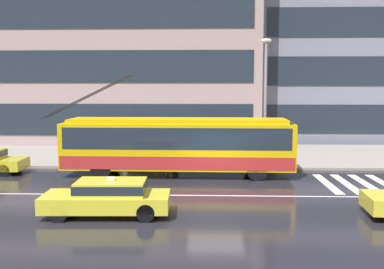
{
  "coord_description": "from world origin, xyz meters",
  "views": [
    {
      "loc": [
        -0.35,
        -19.57,
        4.56
      ],
      "look_at": [
        -1.21,
        3.92,
        2.03
      ],
      "focal_mm": 41.67,
      "sensor_mm": 36.0,
      "label": 1
    }
  ],
  "objects": [
    {
      "name": "crosswalk_stripe_inner_a",
      "position": [
        6.19,
        1.34,
        0.0
      ],
      "size": [
        0.44,
        4.4,
        0.01
      ],
      "primitive_type": "cube",
      "color": "beige",
      "rests_on": "ground_plane"
    },
    {
      "name": "taxi_oncoming_near",
      "position": [
        -3.88,
        -4.24,
        0.7
      ],
      "size": [
        4.52,
        1.9,
        1.39
      ],
      "color": "yellow",
      "rests_on": "ground_plane"
    },
    {
      "name": "pedestrian_at_shelter",
      "position": [
        -6.81,
        5.96,
        1.11
      ],
      "size": [
        0.39,
        0.39,
        1.63
      ],
      "color": "#183347",
      "rests_on": "sidewalk_slab"
    },
    {
      "name": "pedestrian_walking_past",
      "position": [
        1.77,
        7.59,
        1.8
      ],
      "size": [
        1.62,
        1.62,
        2.01
      ],
      "color": "black",
      "rests_on": "sidewalk_slab"
    },
    {
      "name": "bus_shelter",
      "position": [
        -4.06,
        6.63,
        2.06
      ],
      "size": [
        3.62,
        1.88,
        2.51
      ],
      "color": "gray",
      "rests_on": "sidewalk_slab"
    },
    {
      "name": "pedestrian_approaching_curb",
      "position": [
        -2.87,
        6.6,
        1.73
      ],
      "size": [
        1.53,
        1.53,
        1.94
      ],
      "color": "#5A404E",
      "rests_on": "sidewalk_slab"
    },
    {
      "name": "ground_plane",
      "position": [
        0.0,
        0.0,
        0.0
      ],
      "size": [
        160.0,
        160.0,
        0.0
      ],
      "primitive_type": "plane",
      "color": "#232229"
    },
    {
      "name": "crosswalk_stripe_center",
      "position": [
        7.09,
        1.34,
        0.0
      ],
      "size": [
        0.44,
        4.4,
        0.01
      ],
      "primitive_type": "cube",
      "color": "beige",
      "rests_on": "ground_plane"
    },
    {
      "name": "pedestrian_waiting_by_pole",
      "position": [
        -2.27,
        5.1,
        1.77
      ],
      "size": [
        1.3,
        1.3,
        2.02
      ],
      "color": "navy",
      "rests_on": "sidewalk_slab"
    },
    {
      "name": "sidewalk_slab",
      "position": [
        0.0,
        9.69,
        0.07
      ],
      "size": [
        80.0,
        10.0,
        0.14
      ],
      "primitive_type": "cube",
      "color": "gray",
      "rests_on": "ground_plane"
    },
    {
      "name": "street_lamp",
      "position": [
        2.85,
        5.55,
        4.29
      ],
      "size": [
        0.6,
        0.32,
        7.07
      ],
      "color": "gray",
      "rests_on": "sidewalk_slab"
    },
    {
      "name": "crosswalk_stripe_edge_near",
      "position": [
        5.29,
        1.34,
        0.0
      ],
      "size": [
        0.44,
        4.4,
        0.01
      ],
      "primitive_type": "cube",
      "color": "beige",
      "rests_on": "ground_plane"
    },
    {
      "name": "lane_centre_line",
      "position": [
        0.0,
        -1.2,
        0.0
      ],
      "size": [
        72.0,
        0.14,
        0.01
      ],
      "primitive_type": "cube",
      "color": "silver",
      "rests_on": "ground_plane"
    },
    {
      "name": "trolleybus",
      "position": [
        -1.89,
        3.09,
        1.62
      ],
      "size": [
        12.88,
        2.66,
        5.2
      ],
      "color": "#DFB40B",
      "rests_on": "ground_plane"
    }
  ]
}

